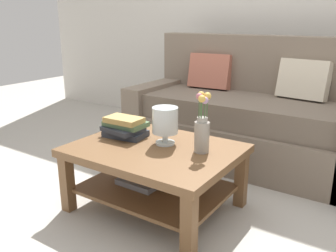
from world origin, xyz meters
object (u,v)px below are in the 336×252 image
glass_hurricane_vase (165,122)px  flower_pitcher (202,129)px  couch (248,118)px  book_stack_main (125,127)px  coffee_table (154,164)px

glass_hurricane_vase → flower_pitcher: flower_pitcher is taller
couch → flower_pitcher: size_ratio=5.49×
couch → flower_pitcher: couch is taller
couch → book_stack_main: size_ratio=6.69×
couch → coffee_table: 1.20m
book_stack_main → flower_pitcher: size_ratio=0.82×
couch → coffee_table: (-0.16, -1.19, -0.06)m
coffee_table → glass_hurricane_vase: 0.28m
coffee_table → glass_hurricane_vase: bearing=70.2°
couch → glass_hurricane_vase: size_ratio=8.31×
coffee_table → glass_hurricane_vase: (0.03, 0.08, 0.27)m
coffee_table → glass_hurricane_vase: size_ratio=4.19×
couch → coffee_table: couch is taller
couch → flower_pitcher: 1.13m
book_stack_main → flower_pitcher: 0.59m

